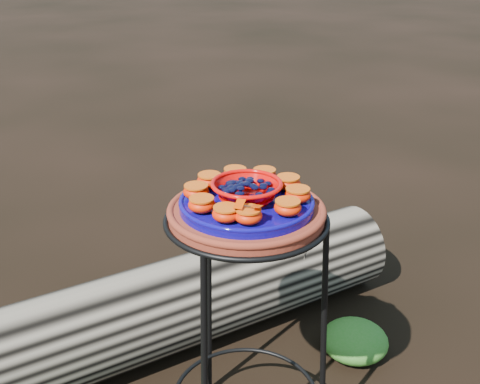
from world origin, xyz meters
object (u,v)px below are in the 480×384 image
red_bowl (247,191)px  driftwood_log (173,305)px  plant_stand (246,337)px  terracotta_saucer (247,214)px  cobalt_plate (247,204)px

red_bowl → driftwood_log: bearing=88.9°
red_bowl → driftwood_log: (0.01, 0.50, -0.62)m
plant_stand → driftwood_log: plant_stand is taller
terracotta_saucer → red_bowl: bearing=0.0°
red_bowl → cobalt_plate: bearing=0.0°
cobalt_plate → red_bowl: bearing=0.0°
driftwood_log → plant_stand: bearing=-91.1°
terracotta_saucer → red_bowl: red_bowl is taller
terracotta_saucer → driftwood_log: size_ratio=0.22×
terracotta_saucer → driftwood_log: terracotta_saucer is taller
plant_stand → terracotta_saucer: 0.37m
plant_stand → terracotta_saucer: bearing=0.0°
red_bowl → plant_stand: bearing=0.0°
plant_stand → terracotta_saucer: (0.00, 0.00, 0.37)m
cobalt_plate → plant_stand: bearing=0.0°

